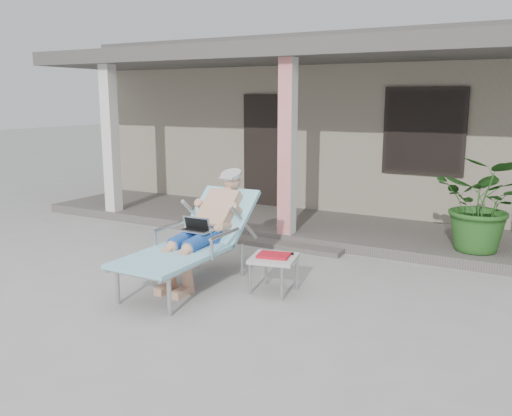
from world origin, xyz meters
The scene contains 8 objects.
ground centered at (0.00, 0.00, 0.00)m, with size 60.00×60.00×0.00m, color #9E9E99.
house centered at (0.00, 6.50, 1.67)m, with size 10.40×5.40×3.30m.
porch_deck centered at (0.00, 3.00, 0.07)m, with size 10.00×2.00×0.15m, color #605B56.
porch_overhang centered at (0.00, 2.95, 2.79)m, with size 10.00×2.30×2.85m.
porch_step centered at (0.00, 1.85, 0.04)m, with size 2.00×0.30×0.07m, color #605B56.
lounger centered at (-0.16, 0.04, 0.85)m, with size 0.81×2.14×1.38m.
side_table centered at (0.80, 0.12, 0.38)m, with size 0.59×0.59×0.45m.
potted_palm centered at (2.73, 2.50, 0.80)m, with size 1.16×1.01×1.29m, color #26591E.
Camera 1 is at (3.45, -5.16, 2.19)m, focal length 38.00 mm.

